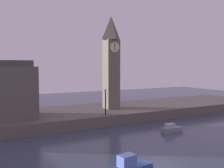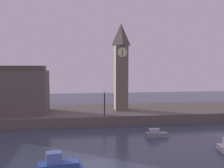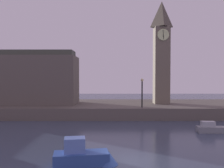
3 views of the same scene
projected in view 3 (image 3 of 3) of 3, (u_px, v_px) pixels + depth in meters
The scene contains 7 objects.
ground_plane at pixel (131, 162), 15.23m from camera, with size 120.00×120.00×0.00m, color #384256.
far_embankment at pixel (120, 108), 35.20m from camera, with size 70.00×12.00×1.50m, color #5B544C.
clock_tower at pixel (160, 51), 34.54m from camera, with size 2.32×2.36×14.55m.
parliament_hall at pixel (21, 77), 33.99m from camera, with size 14.37×5.61×11.60m.
streetlamp at pixel (141, 89), 30.15m from camera, with size 0.36×0.36×3.63m.
boat_tour_blue at pixel (85, 156), 14.77m from camera, with size 4.06×1.76×1.66m.
boat_cruiser_grey at pixel (212, 128), 23.27m from camera, with size 3.15×1.08×1.10m.
Camera 3 is at (-1.27, -15.06, 5.40)m, focal length 38.82 mm.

